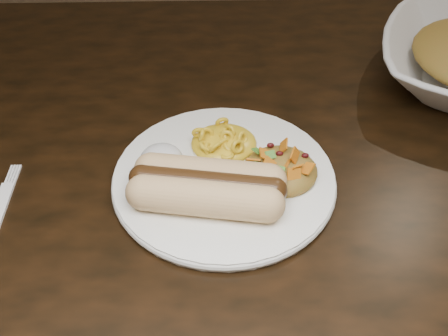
{
  "coord_description": "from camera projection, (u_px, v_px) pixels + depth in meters",
  "views": [
    {
      "loc": [
        -0.0,
        -0.49,
        1.19
      ],
      "look_at": [
        0.01,
        -0.04,
        0.77
      ],
      "focal_mm": 42.0,
      "sensor_mm": 36.0,
      "label": 1
    }
  ],
  "objects": [
    {
      "name": "hotdog",
      "position": [
        207.0,
        186.0,
        0.58
      ],
      "size": [
        0.15,
        0.09,
        0.04
      ],
      "rotation": [
        0.0,
        0.0,
        -0.16
      ],
      "color": "#E3B574",
      "rests_on": "plate"
    },
    {
      "name": "table",
      "position": [
        217.0,
        211.0,
        0.72
      ],
      "size": [
        1.6,
        0.9,
        0.75
      ],
      "color": "black",
      "rests_on": "floor"
    },
    {
      "name": "sour_cream",
      "position": [
        161.0,
        155.0,
        0.62
      ],
      "size": [
        0.07,
        0.07,
        0.03
      ],
      "primitive_type": "ellipsoid",
      "rotation": [
        0.0,
        0.0,
        0.37
      ],
      "color": "silver",
      "rests_on": "plate"
    },
    {
      "name": "plate",
      "position": [
        224.0,
        178.0,
        0.63
      ],
      "size": [
        0.33,
        0.33,
        0.01
      ],
      "primitive_type": "cylinder",
      "rotation": [
        0.0,
        0.0,
        0.3
      ],
      "color": "white",
      "rests_on": "table"
    },
    {
      "name": "mac_and_cheese",
      "position": [
        224.0,
        136.0,
        0.65
      ],
      "size": [
        0.08,
        0.08,
        0.03
      ],
      "primitive_type": "ellipsoid",
      "rotation": [
        0.0,
        0.0,
        -0.01
      ],
      "color": "gold",
      "rests_on": "plate"
    },
    {
      "name": "taco_salad",
      "position": [
        281.0,
        165.0,
        0.61
      ],
      "size": [
        0.09,
        0.08,
        0.04
      ],
      "rotation": [
        0.0,
        0.0,
        -0.35
      ],
      "color": "#B84220",
      "rests_on": "plate"
    }
  ]
}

